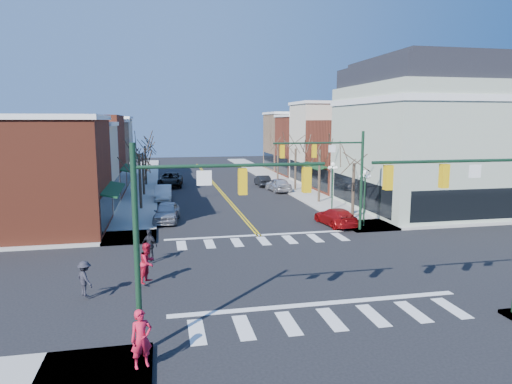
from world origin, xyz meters
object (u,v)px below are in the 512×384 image
car_left_mid (163,193)px  pedestrian_dark_a (149,245)px  car_right_near (336,217)px  lamppost_corner (365,188)px  victorian_corner (424,135)px  car_left_near (167,212)px  car_left_far (170,180)px  car_right_far (263,181)px  pedestrian_red_b (148,263)px  car_right_mid (278,185)px  pedestrian_red_a (141,339)px  lamppost_midblock (333,178)px  pedestrian_dark_b (85,279)px

car_left_mid → pedestrian_dark_a: size_ratio=2.61×
car_right_near → pedestrian_dark_a: 15.23m
lamppost_corner → car_right_near: lamppost_corner is taller
lamppost_corner → victorian_corner: bearing=35.9°
car_left_near → car_right_near: size_ratio=0.99×
car_right_near → car_left_mid: bearing=-53.9°
car_left_far → car_right_far: bearing=-4.9°
victorian_corner → pedestrian_dark_a: size_ratio=8.12×
lamppost_corner → car_right_far: lamppost_corner is taller
car_left_far → pedestrian_red_b: bearing=-88.3°
car_right_mid → pedestrian_red_a: bearing=63.1°
lamppost_midblock → car_right_far: size_ratio=1.08×
car_right_near → pedestrian_dark_b: (-16.40, -11.54, 0.29)m
car_left_far → lamppost_corner: bearing=-56.6°
car_right_near → pedestrian_dark_a: pedestrian_dark_a is taller
car_right_near → pedestrian_dark_a: size_ratio=2.62×
car_left_mid → car_right_near: bearing=-45.9°
lamppost_midblock → car_right_far: lamppost_midblock is taller
car_right_near → car_right_mid: bearing=-96.1°
pedestrian_red_b → pedestrian_dark_b: 2.98m
car_right_far → pedestrian_dark_a: pedestrian_dark_a is taller
car_right_mid → lamppost_midblock: bearing=92.7°
car_left_mid → pedestrian_dark_a: pedestrian_dark_a is taller
pedestrian_red_b → pedestrian_dark_b: bearing=145.7°
pedestrian_dark_b → car_left_near: bearing=-49.0°
victorian_corner → pedestrian_dark_a: (-23.80, -11.57, -5.63)m
victorian_corner → car_left_far: size_ratio=2.35×
car_left_mid → car_right_far: 14.42m
pedestrian_dark_a → victorian_corner: bearing=65.0°
car_left_mid → pedestrian_red_b: (-0.90, -24.38, 0.38)m
car_left_far → pedestrian_dark_b: bearing=-92.6°
car_left_far → pedestrian_red_a: bearing=-87.8°
car_left_far → car_right_far: (11.10, -1.89, -0.18)m
lamppost_corner → pedestrian_dark_b: size_ratio=2.70×
pedestrian_dark_b → car_right_far: bearing=-60.2°
victorian_corner → pedestrian_red_a: (-23.80, -23.09, -5.56)m
car_left_mid → pedestrian_red_a: pedestrian_red_a is taller
pedestrian_dark_a → pedestrian_dark_b: 5.59m
lamppost_corner → car_right_mid: 18.70m
lamppost_midblock → victorian_corner: bearing=-3.4°
lamppost_corner → pedestrian_dark_a: 16.58m
victorian_corner → car_left_far: victorian_corner is taller
car_left_far → car_right_near: (11.86, -23.94, -0.17)m
car_left_mid → pedestrian_red_b: size_ratio=2.33×
car_left_mid → pedestrian_red_b: bearing=-90.2°
car_right_near → pedestrian_red_b: 17.14m
lamppost_midblock → car_right_far: (-2.57, 16.62, -2.30)m
victorian_corner → car_left_mid: bearing=158.2°
car_left_far → car_right_mid: size_ratio=1.31×
pedestrian_red_a → victorian_corner: bearing=24.8°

